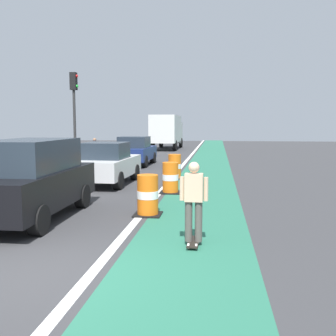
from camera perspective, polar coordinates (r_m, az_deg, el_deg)
ground_plane at (r=6.97m, az=-18.53°, el=-14.30°), size 100.00×100.00×0.00m
bike_lane_strip at (r=18.02m, az=5.56°, el=-1.28°), size 2.50×80.00×0.01m
lane_divider_stripe at (r=18.12m, az=0.82°, el=-1.20°), size 0.20×80.00×0.01m
skateboarder_on_lane at (r=7.78m, az=3.80°, el=-4.81°), size 0.57×0.80×1.69m
parked_suv_nearest at (r=10.51m, az=-19.38°, el=-1.51°), size 1.94×4.61×2.04m
parked_sedan_second at (r=15.86m, az=-8.97°, el=0.63°), size 2.03×4.16×1.70m
parked_sedan_third at (r=22.97m, az=-4.87°, el=2.49°), size 1.99×4.14×1.70m
traffic_barrel_front at (r=10.38m, az=-3.00°, el=-4.07°), size 0.73×0.73×1.09m
traffic_barrel_mid at (r=13.68m, az=0.36°, el=-1.49°), size 0.73×0.73×1.09m
traffic_barrel_back at (r=17.25m, az=0.98°, el=0.17°), size 0.73×0.73×1.09m
delivery_truck_down_block at (r=37.41m, az=-0.13°, el=5.61°), size 2.42×7.62×3.23m
traffic_light_corner at (r=21.25m, az=-13.61°, el=9.20°), size 0.41×0.32×5.10m
pedestrian_crossing at (r=23.23m, az=-10.71°, el=2.52°), size 0.34×0.20×1.61m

